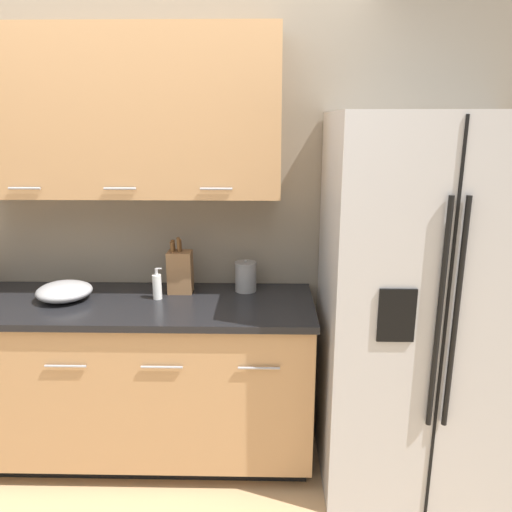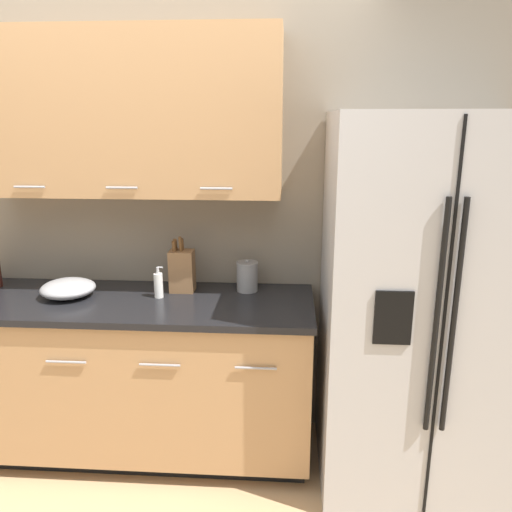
# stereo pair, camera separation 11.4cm
# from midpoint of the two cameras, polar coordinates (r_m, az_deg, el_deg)

# --- Properties ---
(wall_back) EXTENTS (10.00, 0.39, 2.60)m
(wall_back) POSITION_cam_midpoint_polar(r_m,az_deg,el_deg) (2.89, -11.54, 6.91)
(wall_back) COLOR gray
(wall_back) RESTS_ON ground_plane
(counter_unit) EXTENTS (1.96, 0.64, 0.92)m
(counter_unit) POSITION_cam_midpoint_polar(r_m,az_deg,el_deg) (2.93, -12.47, -13.18)
(counter_unit) COLOR black
(counter_unit) RESTS_ON ground_plane
(refrigerator) EXTENTS (0.94, 0.80, 1.89)m
(refrigerator) POSITION_cam_midpoint_polar(r_m,az_deg,el_deg) (2.65, 19.35, -5.54)
(refrigerator) COLOR #B2B2B5
(refrigerator) RESTS_ON ground_plane
(knife_block) EXTENTS (0.13, 0.11, 0.32)m
(knife_block) POSITION_cam_midpoint_polar(r_m,az_deg,el_deg) (2.78, -7.30, -1.62)
(knife_block) COLOR olive
(knife_block) RESTS_ON counter_unit
(soap_dispenser) EXTENTS (0.05, 0.05, 0.17)m
(soap_dispenser) POSITION_cam_midpoint_polar(r_m,az_deg,el_deg) (2.72, -9.91, -3.28)
(soap_dispenser) COLOR white
(soap_dispenser) RESTS_ON counter_unit
(steel_canister) EXTENTS (0.12, 0.12, 0.18)m
(steel_canister) POSITION_cam_midpoint_polar(r_m,az_deg,el_deg) (2.77, 0.16, -2.34)
(steel_canister) COLOR gray
(steel_canister) RESTS_ON counter_unit
(mixing_bowl) EXTENTS (0.29, 0.29, 0.09)m
(mixing_bowl) POSITION_cam_midpoint_polar(r_m,az_deg,el_deg) (2.86, -19.62, -3.50)
(mixing_bowl) COLOR #A3A3A5
(mixing_bowl) RESTS_ON counter_unit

